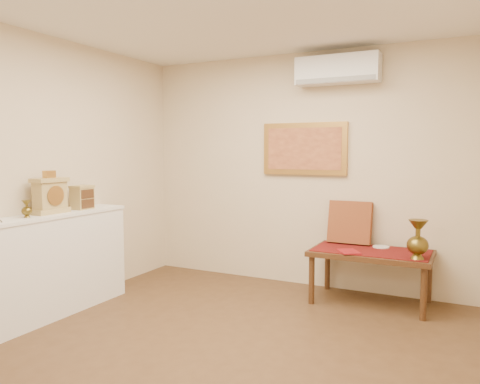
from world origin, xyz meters
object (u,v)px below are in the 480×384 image
Objects in this scene: wooden_chest at (82,197)px; low_table at (371,257)px; mantel_clock at (50,195)px; brass_urn_tall at (418,235)px; display_ledge at (37,268)px.

wooden_chest is 3.03m from low_table.
mantel_clock is 3.24m from low_table.
brass_urn_tall is at bearing 25.38° from mantel_clock.
mantel_clock is 0.39m from wooden_chest.
brass_urn_tall is 1.86× the size of wooden_chest.
mantel_clock is 1.68× the size of wooden_chest.
brass_urn_tall is 0.38× the size of low_table.
wooden_chest reaches higher than low_table.
display_ledge is (-3.14, -1.68, -0.29)m from brass_urn_tall.
mantel_clock is at bearing -92.83° from wooden_chest.
mantel_clock is at bearing 92.31° from display_ledge.
mantel_clock reaches higher than brass_urn_tall.
display_ledge is 4.93× the size of mantel_clock.
brass_urn_tall is 3.50m from mantel_clock.
wooden_chest reaches higher than brass_urn_tall.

